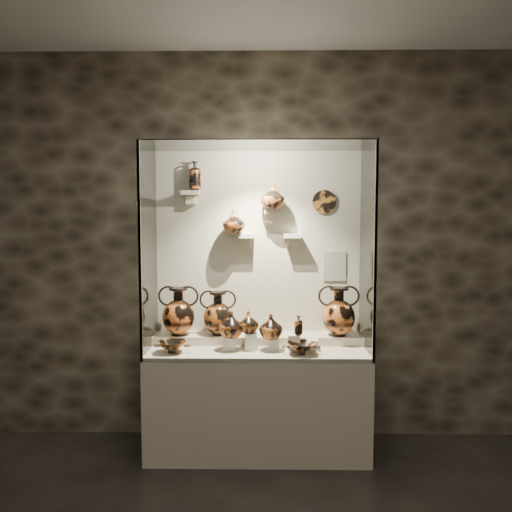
{
  "coord_description": "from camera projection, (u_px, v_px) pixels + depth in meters",
  "views": [
    {
      "loc": [
        0.04,
        -1.65,
        1.85
      ],
      "look_at": [
        -0.01,
        2.19,
        1.55
      ],
      "focal_mm": 35.0,
      "sensor_mm": 36.0,
      "label": 1
    }
  ],
  "objects": [
    {
      "name": "amphora_right",
      "position": [
        339.0,
        311.0,
        4.0
      ],
      "size": [
        0.41,
        0.41,
        0.39
      ],
      "primitive_type": null,
      "rotation": [
        0.0,
        0.0,
        0.4
      ],
      "color": "#B95B23",
      "rests_on": "rear_tier"
    },
    {
      "name": "rear_tier",
      "position": [
        258.0,
        340.0,
        4.07
      ],
      "size": [
        1.7,
        0.25,
        0.1
      ],
      "primitive_type": "cube",
      "color": "beige",
      "rests_on": "plinth"
    },
    {
      "name": "pedestal_b",
      "position": [
        251.0,
        341.0,
        3.85
      ],
      "size": [
        0.09,
        0.09,
        0.13
      ],
      "primitive_type": "cube",
      "color": "silver",
      "rests_on": "front_tier"
    },
    {
      "name": "pedestal_e",
      "position": [
        312.0,
        345.0,
        3.84
      ],
      "size": [
        0.09,
        0.09,
        0.08
      ],
      "primitive_type": "cube",
      "color": "silver",
      "rests_on": "front_tier"
    },
    {
      "name": "ovoid_vase_a",
      "position": [
        234.0,
        222.0,
        4.03
      ],
      "size": [
        0.23,
        0.23,
        0.19
      ],
      "primitive_type": "imported",
      "rotation": [
        0.0,
        0.0,
        0.31
      ],
      "color": "#A04D1C",
      "rests_on": "bracket_ca"
    },
    {
      "name": "front_tier",
      "position": [
        258.0,
        350.0,
        3.9
      ],
      "size": [
        1.68,
        0.58,
        0.03
      ],
      "primitive_type": "cube",
      "color": "beige",
      "rests_on": "plinth"
    },
    {
      "name": "lekythos_tall",
      "position": [
        195.0,
        174.0,
        4.04
      ],
      "size": [
        0.11,
        0.11,
        0.27
      ],
      "primitive_type": null,
      "rotation": [
        0.0,
        0.0,
        0.08
      ],
      "color": "#B95B23",
      "rests_on": "bracket_ul"
    },
    {
      "name": "bracket_ul",
      "position": [
        190.0,
        193.0,
        4.05
      ],
      "size": [
        0.14,
        0.12,
        0.04
      ],
      "primitive_type": "cube",
      "color": "beige",
      "rests_on": "back_panel"
    },
    {
      "name": "plinth",
      "position": [
        258.0,
        402.0,
        3.93
      ],
      "size": [
        1.7,
        0.6,
        0.8
      ],
      "primitive_type": "cube",
      "color": "beige",
      "rests_on": "floor"
    },
    {
      "name": "glass_right",
      "position": [
        368.0,
        250.0,
        3.83
      ],
      "size": [
        0.01,
        0.6,
        1.6
      ],
      "primitive_type": "cube",
      "color": "white",
      "rests_on": "plinth"
    },
    {
      "name": "glass_top",
      "position": [
        258.0,
        145.0,
        3.78
      ],
      "size": [
        1.7,
        0.6,
        0.01
      ],
      "primitive_type": "cube",
      "color": "white",
      "rests_on": "back_panel"
    },
    {
      "name": "pedestal_d",
      "position": [
        294.0,
        342.0,
        3.84
      ],
      "size": [
        0.09,
        0.09,
        0.12
      ],
      "primitive_type": "cube",
      "color": "silver",
      "rests_on": "front_tier"
    },
    {
      "name": "lekythos_small",
      "position": [
        298.0,
        324.0,
        3.82
      ],
      "size": [
        0.08,
        0.08,
        0.17
      ],
      "primitive_type": null,
      "rotation": [
        0.0,
        0.0,
        -0.09
      ],
      "color": "#A04D1C",
      "rests_on": "pedestal_d"
    },
    {
      "name": "amphora_mid",
      "position": [
        218.0,
        313.0,
        4.03
      ],
      "size": [
        0.34,
        0.34,
        0.35
      ],
      "primitive_type": null,
      "rotation": [
        0.0,
        0.0,
        0.23
      ],
      "color": "#A04D1C",
      "rests_on": "rear_tier"
    },
    {
      "name": "kylix_left",
      "position": [
        172.0,
        346.0,
        3.76
      ],
      "size": [
        0.3,
        0.26,
        0.11
      ],
      "primitive_type": null,
      "rotation": [
        0.0,
        0.0,
        0.12
      ],
      "color": "#A04D1C",
      "rests_on": "front_tier"
    },
    {
      "name": "amphora_left",
      "position": [
        179.0,
        311.0,
        4.02
      ],
      "size": [
        0.39,
        0.39,
        0.39
      ],
      "primitive_type": null,
      "rotation": [
        0.0,
        0.0,
        -0.29
      ],
      "color": "#B95B23",
      "rests_on": "rear_tier"
    },
    {
      "name": "frame_post_left",
      "position": [
        140.0,
        252.0,
        3.56
      ],
      "size": [
        0.02,
        0.02,
        1.6
      ],
      "primitive_type": "cube",
      "color": "gray",
      "rests_on": "plinth"
    },
    {
      "name": "jug_b",
      "position": [
        248.0,
        322.0,
        3.85
      ],
      "size": [
        0.17,
        0.17,
        0.17
      ],
      "primitive_type": "imported",
      "rotation": [
        0.0,
        0.0,
        0.08
      ],
      "color": "#A04D1C",
      "rests_on": "pedestal_b"
    },
    {
      "name": "back_panel",
      "position": [
        258.0,
        248.0,
        4.15
      ],
      "size": [
        1.7,
        0.03,
        1.6
      ],
      "primitive_type": "cube",
      "color": "beige",
      "rests_on": "plinth"
    },
    {
      "name": "wall_plate",
      "position": [
        324.0,
        202.0,
        4.09
      ],
      "size": [
        0.19,
        0.02,
        0.19
      ],
      "primitive_type": "cylinder",
      "rotation": [
        1.57,
        0.0,
        0.0
      ],
      "color": "#B96724",
      "rests_on": "back_panel"
    },
    {
      "name": "glass_front",
      "position": [
        257.0,
        253.0,
        3.55
      ],
      "size": [
        1.7,
        0.01,
        1.6
      ],
      "primitive_type": "cube",
      "color": "white",
      "rests_on": "plinth"
    },
    {
      "name": "info_placard",
      "position": [
        335.0,
        266.0,
        4.14
      ],
      "size": [
        0.18,
        0.01,
        0.25
      ],
      "primitive_type": "cube",
      "color": "beige",
      "rests_on": "back_panel"
    },
    {
      "name": "bracket_cb",
      "position": [
        270.0,
        211.0,
        4.06
      ],
      "size": [
        0.1,
        0.12,
        0.04
      ],
      "primitive_type": "cube",
      "color": "beige",
      "rests_on": "back_panel"
    },
    {
      "name": "pedestal_c",
      "position": [
        273.0,
        344.0,
        3.84
      ],
      "size": [
        0.09,
        0.09,
        0.09
      ],
      "primitive_type": "cube",
      "color": "silver",
      "rests_on": "front_tier"
    },
    {
      "name": "ovoid_vase_b",
      "position": [
        273.0,
        197.0,
        4.0
      ],
      "size": [
        0.21,
        0.21,
        0.2
      ],
      "primitive_type": "imported",
      "rotation": [
        0.0,
        0.0,
        -0.1
      ],
      "color": "#A04D1C",
      "rests_on": "bracket_cb"
    },
    {
      "name": "glass_left",
      "position": [
        148.0,
        250.0,
        3.85
      ],
      "size": [
        0.01,
        0.6,
        1.6
      ],
      "primitive_type": "cube",
      "color": "white",
      "rests_on": "plinth"
    },
    {
      "name": "frame_post_right",
      "position": [
        375.0,
        253.0,
        3.54
      ],
      "size": [
        0.02,
        0.02,
        1.6
      ],
      "primitive_type": "cube",
      "color": "gray",
      "rests_on": "plinth"
    },
    {
      "name": "wall_back",
      "position": [
        258.0,
        247.0,
        4.16
      ],
      "size": [
        5.0,
        0.02,
        3.2
      ],
      "primitive_type": "cube",
      "color": "black",
      "rests_on": "ground"
    },
    {
      "name": "jug_c",
      "position": [
        271.0,
        327.0,
        3.82
      ],
      "size": [
        0.23,
        0.23,
        0.19
      ],
      "primitive_type": "imported",
      "rotation": [
        0.0,
        0.0,
        0.32
      ],
      "color": "#B95B23",
      "rests_on": "pedestal_c"
    },
    {
      "name": "kylix_right",
      "position": [
        301.0,
        347.0,
        3.72
      ],
      "size": [
        0.29,
        0.25,
        0.11
      ],
      "primitive_type": null,
      "rotation": [
        0.0,
        0.0,
        -0.06
      ],
      "color": "#B95B23",
      "rests_on": "front_tier"
    },
    {
      "name": "pedestal_a",
      "position": [
        229.0,
        343.0,
        3.85
      ],
      "size": [
        0.09,
        0.09,
        0.1
      ],
      "primitive_type": "cube",
      "color": "silver",
      "rests_on": "front_tier"
    },
    {
      "name": "bracket_ca",
      "position": [
        246.0,
        236.0,
        4.07
      ],
      "size": [
        0.14,
        0.12,
        0.04
      ],
      "primitive_type": "cube",
      "color": "beige",
      "rests_on": "back_panel"
    },
    {
      "name": "bracket_cc",
      "position": [
        292.0,
        236.0,
        4.07
      ],
      "size": [
        0.14,
        0.12,
        0.04
      ],
      "primitive_type": "cube",
      "color": "beige",
      "rests_on": "back_panel"
    },
    {
      "name": "jug_a",
      "position": [
        231.0,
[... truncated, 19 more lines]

